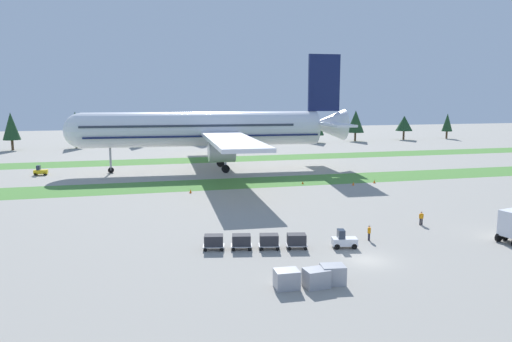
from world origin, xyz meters
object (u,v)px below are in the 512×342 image
Objects in this scene: cargo_dolly_fourth at (214,241)px; taxiway_marker_0 at (353,184)px; pushback_tractor at (40,171)px; ground_crew_loader at (421,218)px; cargo_dolly_lead at (297,240)px; uld_container_0 at (287,279)px; taxiway_marker_3 at (374,181)px; uld_container_1 at (333,274)px; cargo_dolly_third at (241,241)px; ground_crew_marshaller at (369,232)px; taxiway_marker_2 at (303,183)px; cargo_dolly_second at (269,240)px; taxiway_marker_1 at (191,191)px; baggage_tug at (344,240)px; uld_container_2 at (316,278)px; airliner at (210,129)px.

cargo_dolly_fourth is 4.00× the size of taxiway_marker_0.
pushback_tractor reaches higher than ground_crew_loader.
cargo_dolly_lead is 10.88m from uld_container_0.
uld_container_1 is at bearing -121.73° from taxiway_marker_3.
cargo_dolly_lead is 18.77m from ground_crew_loader.
cargo_dolly_third is 0.92× the size of pushback_tractor.
ground_crew_marshaller and ground_crew_loader have the same top height.
cargo_dolly_fourth reaches higher than taxiway_marker_2.
cargo_dolly_lead and cargo_dolly_second have the same top height.
ground_crew_loader is at bearing -47.14° from taxiway_marker_1.
taxiway_marker_1 is at bearing -139.68° from ground_crew_marshaller.
cargo_dolly_fourth is 1.41× the size of ground_crew_marshaller.
ground_crew_loader is at bearing 39.53° from uld_container_1.
baggage_tug is at bearing -122.28° from taxiway_marker_3.
baggage_tug reaches higher than taxiway_marker_2.
taxiway_marker_0 is 1.22× the size of taxiway_marker_2.
uld_container_0 reaches higher than taxiway_marker_3.
uld_container_1 reaches higher than taxiway_marker_0.
taxiway_marker_3 is at bearing 1.48° from taxiway_marker_1.
cargo_dolly_lead is 42.58m from taxiway_marker_3.
uld_container_1 is 47.76m from taxiway_marker_2.
uld_container_0 is at bearing -125.54° from taxiway_marker_3.
ground_crew_marshaller is 35.52m from taxiway_marker_1.
uld_container_2 is 3.06× the size of taxiway_marker_3.
uld_container_0 is at bearing 26.92° from pushback_tractor.
baggage_tug is 7.93m from cargo_dolly_second.
uld_container_2 is 2.97× the size of taxiway_marker_1.
ground_crew_marshaller reaches higher than taxiway_marker_3.
ground_crew_marshaller is 15.25m from uld_container_2.
uld_container_1 reaches higher than uld_container_2.
cargo_dolly_third reaches higher than taxiway_marker_2.
airliner is at bearing -163.22° from baggage_tug.
ground_crew_loader is (20.91, 4.46, 0.03)m from cargo_dolly_second.
taxiway_marker_0 is at bearing 60.90° from uld_container_2.
taxiway_marker_1 is (27.25, -26.01, -0.48)m from pushback_tractor.
taxiway_marker_2 is 0.77× the size of taxiway_marker_3.
airliner is 55.98m from cargo_dolly_fourth.
ground_crew_loader is (26.59, 3.26, 0.03)m from cargo_dolly_fourth.
cargo_dolly_lead is 3.65× the size of taxiway_marker_1.
taxiway_marker_3 is at bearing -92.20° from ground_crew_loader.
pushback_tractor is 76.12m from uld_container_2.
cargo_dolly_lead is at bearing -128.63° from taxiway_marker_3.
taxiway_marker_0 is (26.20, 42.23, -0.48)m from uld_container_0.
uld_container_2 is (-1.80, -66.87, -8.16)m from airliner.
pushback_tractor is (-34.54, 58.40, -0.10)m from cargo_dolly_lead.
taxiway_marker_3 is at bearing 159.61° from baggage_tug.
taxiway_marker_0 is 0.94× the size of taxiway_marker_3.
pushback_tractor reaches higher than cargo_dolly_fourth.
uld_container_0 is at bearing -85.99° from taxiway_marker_1.
uld_container_1 reaches higher than uld_container_0.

